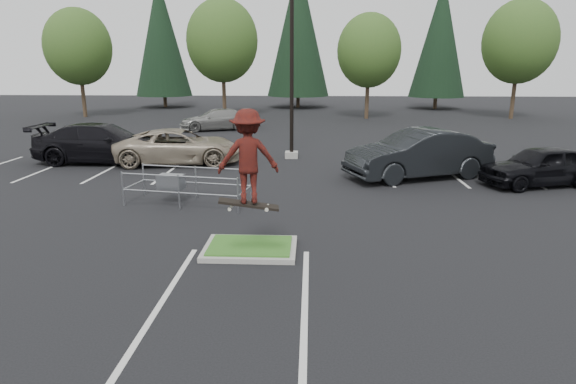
{
  "coord_description": "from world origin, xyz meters",
  "views": [
    {
      "loc": [
        1.43,
        -10.75,
        4.33
      ],
      "look_at": [
        0.84,
        1.5,
        1.08
      ],
      "focal_mm": 30.0,
      "sensor_mm": 36.0,
      "label": 1
    }
  ],
  "objects_px": {
    "skateboarder": "(248,157)",
    "decid_d": "(519,44)",
    "conif_b": "(298,29)",
    "car_r_charc": "(419,154)",
    "decid_a": "(78,49)",
    "car_r_black": "(541,166)",
    "decid_b": "(222,43)",
    "conif_a": "(161,37)",
    "car_l_tan": "(179,147)",
    "decid_c": "(369,53)",
    "conif_c": "(440,38)",
    "cart_corral": "(175,182)",
    "car_far_silver": "(217,120)",
    "car_l_black": "(103,143)",
    "light_pole": "(292,60)"
  },
  "relations": [
    {
      "from": "skateboarder",
      "to": "decid_d",
      "type": "bearing_deg",
      "value": -128.64
    },
    {
      "from": "conif_b",
      "to": "car_r_charc",
      "type": "xyz_separation_m",
      "value": [
        5.65,
        -32.43,
        -6.9
      ]
    },
    {
      "from": "decid_a",
      "to": "car_r_black",
      "type": "bearing_deg",
      "value": -39.54
    },
    {
      "from": "car_r_charc",
      "to": "decid_b",
      "type": "bearing_deg",
      "value": -174.22
    },
    {
      "from": "decid_d",
      "to": "conif_a",
      "type": "height_order",
      "value": "conif_a"
    },
    {
      "from": "decid_a",
      "to": "decid_d",
      "type": "bearing_deg",
      "value": 0.48
    },
    {
      "from": "car_l_tan",
      "to": "decid_c",
      "type": "bearing_deg",
      "value": -35.73
    },
    {
      "from": "conif_b",
      "to": "car_r_black",
      "type": "distance_m",
      "value": 35.65
    },
    {
      "from": "conif_c",
      "to": "skateboarder",
      "type": "relative_size",
      "value": 5.86
    },
    {
      "from": "decid_a",
      "to": "cart_corral",
      "type": "height_order",
      "value": "decid_a"
    },
    {
      "from": "cart_corral",
      "to": "decid_c",
      "type": "bearing_deg",
      "value": 80.47
    },
    {
      "from": "car_far_silver",
      "to": "conif_b",
      "type": "bearing_deg",
      "value": 144.75
    },
    {
      "from": "conif_b",
      "to": "car_l_black",
      "type": "relative_size",
      "value": 2.37
    },
    {
      "from": "conif_c",
      "to": "car_l_tan",
      "type": "relative_size",
      "value": 2.23
    },
    {
      "from": "decid_a",
      "to": "car_l_tan",
      "type": "relative_size",
      "value": 1.59
    },
    {
      "from": "car_l_black",
      "to": "car_r_black",
      "type": "relative_size",
      "value": 1.41
    },
    {
      "from": "conif_a",
      "to": "conif_c",
      "type": "distance_m",
      "value": 28.01
    },
    {
      "from": "skateboarder",
      "to": "car_l_black",
      "type": "relative_size",
      "value": 0.35
    },
    {
      "from": "conif_a",
      "to": "car_r_charc",
      "type": "bearing_deg",
      "value": -58.39
    },
    {
      "from": "decid_c",
      "to": "decid_b",
      "type": "bearing_deg",
      "value": 176.66
    },
    {
      "from": "skateboarder",
      "to": "car_far_silver",
      "type": "height_order",
      "value": "skateboarder"
    },
    {
      "from": "decid_c",
      "to": "skateboarder",
      "type": "relative_size",
      "value": 3.93
    },
    {
      "from": "light_pole",
      "to": "decid_c",
      "type": "bearing_deg",
      "value": 72.89
    },
    {
      "from": "conif_b",
      "to": "decid_c",
      "type": "bearing_deg",
      "value": -60.68
    },
    {
      "from": "conif_a",
      "to": "car_r_black",
      "type": "distance_m",
      "value": 41.23
    },
    {
      "from": "conif_b",
      "to": "car_l_tan",
      "type": "relative_size",
      "value": 2.59
    },
    {
      "from": "decid_a",
      "to": "decid_d",
      "type": "height_order",
      "value": "decid_d"
    },
    {
      "from": "conif_c",
      "to": "car_l_tan",
      "type": "distance_m",
      "value": 35.03
    },
    {
      "from": "decid_d",
      "to": "conif_a",
      "type": "bearing_deg",
      "value": 163.19
    },
    {
      "from": "conif_b",
      "to": "car_far_silver",
      "type": "xyz_separation_m",
      "value": [
        -5.0,
        -18.5,
        -7.14
      ]
    },
    {
      "from": "light_pole",
      "to": "car_r_charc",
      "type": "distance_m",
      "value": 7.42
    },
    {
      "from": "decid_c",
      "to": "conif_a",
      "type": "relative_size",
      "value": 0.64
    },
    {
      "from": "car_r_black",
      "to": "car_far_silver",
      "type": "distance_m",
      "value": 21.14
    },
    {
      "from": "light_pole",
      "to": "car_l_tan",
      "type": "xyz_separation_m",
      "value": [
        -5.0,
        -1.62,
        -3.78
      ]
    },
    {
      "from": "decid_d",
      "to": "cart_corral",
      "type": "bearing_deg",
      "value": -128.54
    },
    {
      "from": "decid_d",
      "to": "car_l_black",
      "type": "height_order",
      "value": "decid_d"
    },
    {
      "from": "light_pole",
      "to": "conif_a",
      "type": "height_order",
      "value": "conif_a"
    },
    {
      "from": "car_far_silver",
      "to": "car_r_charc",
      "type": "bearing_deg",
      "value": 17.27
    },
    {
      "from": "conif_a",
      "to": "car_far_silver",
      "type": "distance_m",
      "value": 21.11
    },
    {
      "from": "light_pole",
      "to": "car_far_silver",
      "type": "height_order",
      "value": "light_pole"
    },
    {
      "from": "cart_corral",
      "to": "car_r_charc",
      "type": "distance_m",
      "value": 9.47
    },
    {
      "from": "conif_a",
      "to": "car_far_silver",
      "type": "bearing_deg",
      "value": -63.43
    },
    {
      "from": "cart_corral",
      "to": "car_l_black",
      "type": "bearing_deg",
      "value": 137.86
    },
    {
      "from": "decid_b",
      "to": "car_r_black",
      "type": "height_order",
      "value": "decid_b"
    },
    {
      "from": "car_far_silver",
      "to": "decid_d",
      "type": "bearing_deg",
      "value": 89.8
    },
    {
      "from": "car_l_black",
      "to": "conif_a",
      "type": "bearing_deg",
      "value": 10.69
    },
    {
      "from": "decid_c",
      "to": "decid_a",
      "type": "bearing_deg",
      "value": 179.52
    },
    {
      "from": "decid_d",
      "to": "car_l_black",
      "type": "distance_m",
      "value": 33.08
    },
    {
      "from": "car_l_black",
      "to": "car_r_charc",
      "type": "distance_m",
      "value": 13.86
    },
    {
      "from": "decid_d",
      "to": "car_l_tan",
      "type": "relative_size",
      "value": 1.69
    }
  ]
}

